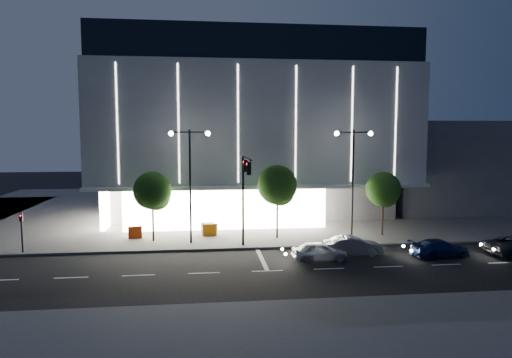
{
  "coord_description": "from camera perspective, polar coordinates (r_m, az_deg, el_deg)",
  "views": [
    {
      "loc": [
        -1.95,
        -29.43,
        8.64
      ],
      "look_at": [
        2.29,
        7.33,
        5.0
      ],
      "focal_mm": 32.0,
      "sensor_mm": 36.0,
      "label": 1
    }
  ],
  "objects": [
    {
      "name": "ground",
      "position": [
        30.73,
        -2.72,
        -10.72
      ],
      "size": [
        160.0,
        160.0,
        0.0
      ],
      "primitive_type": "plane",
      "color": "black",
      "rests_on": "ground"
    },
    {
      "name": "sidewalk_museum",
      "position": [
        54.56,
        0.83,
        -3.42
      ],
      "size": [
        70.0,
        40.0,
        0.15
      ],
      "primitive_type": "cube",
      "color": "#474747",
      "rests_on": "ground"
    },
    {
      "name": "sidewalk_near",
      "position": [
        20.63,
        14.59,
        -19.1
      ],
      "size": [
        70.0,
        10.0,
        0.15
      ],
      "primitive_type": "cube",
      "color": "#474747",
      "rests_on": "ground"
    },
    {
      "name": "museum",
      "position": [
        51.97,
        -1.14,
        6.31
      ],
      "size": [
        30.0,
        25.8,
        18.0
      ],
      "color": "#4C4C51",
      "rests_on": "ground"
    },
    {
      "name": "annex_building",
      "position": [
        60.41,
        21.01,
        1.79
      ],
      "size": [
        16.0,
        20.0,
        10.0
      ],
      "primitive_type": "cube",
      "color": "#4C4C51",
      "rests_on": "ground"
    },
    {
      "name": "traffic_mast",
      "position": [
        33.1,
        -1.42,
        -0.65
      ],
      "size": [
        0.33,
        5.89,
        7.07
      ],
      "color": "black",
      "rests_on": "ground"
    },
    {
      "name": "street_lamp_west",
      "position": [
        35.55,
        -8.25,
        1.23
      ],
      "size": [
        3.16,
        0.36,
        9.0
      ],
      "color": "black",
      "rests_on": "ground"
    },
    {
      "name": "street_lamp_east",
      "position": [
        37.49,
        12.04,
        1.39
      ],
      "size": [
        3.16,
        0.36,
        9.0
      ],
      "color": "black",
      "rests_on": "ground"
    },
    {
      "name": "ped_signal_far",
      "position": [
        36.97,
        -27.25,
        -5.54
      ],
      "size": [
        0.22,
        0.24,
        3.0
      ],
      "color": "black",
      "rests_on": "ground"
    },
    {
      "name": "tree_left",
      "position": [
        36.96,
        -12.78,
        -1.68
      ],
      "size": [
        3.02,
        3.02,
        5.72
      ],
      "color": "black",
      "rests_on": "ground"
    },
    {
      "name": "tree_mid",
      "position": [
        37.19,
        2.72,
        -1.04
      ],
      "size": [
        3.25,
        3.25,
        6.15
      ],
      "color": "black",
      "rests_on": "ground"
    },
    {
      "name": "tree_right",
      "position": [
        39.69,
        15.65,
        -1.47
      ],
      "size": [
        2.91,
        2.91,
        5.51
      ],
      "color": "black",
      "rests_on": "ground"
    },
    {
      "name": "car_lead",
      "position": [
        31.91,
        7.97,
        -8.94
      ],
      "size": [
        3.85,
        1.61,
        1.3
      ],
      "primitive_type": "imported",
      "rotation": [
        0.0,
        0.0,
        1.59
      ],
      "color": "#A7A8AE",
      "rests_on": "ground"
    },
    {
      "name": "car_second",
      "position": [
        33.72,
        12.05,
        -8.17
      ],
      "size": [
        4.17,
        1.64,
        1.35
      ],
      "primitive_type": "imported",
      "rotation": [
        0.0,
        0.0,
        1.52
      ],
      "color": "#9C9FA3",
      "rests_on": "ground"
    },
    {
      "name": "car_third",
      "position": [
        35.04,
        21.97,
        -8.02
      ],
      "size": [
        4.5,
        2.32,
        1.25
      ],
      "primitive_type": "imported",
      "rotation": [
        0.0,
        0.0,
        1.71
      ],
      "color": "navy",
      "rests_on": "ground"
    },
    {
      "name": "barrier_a",
      "position": [
        38.75,
        -14.87,
        -6.47
      ],
      "size": [
        1.13,
        0.48,
        1.0
      ],
      "primitive_type": "cube",
      "rotation": [
        0.0,
        0.0,
        0.22
      ],
      "color": "red",
      "rests_on": "sidewalk_museum"
    },
    {
      "name": "barrier_b",
      "position": [
        38.84,
        -5.66,
        -6.28
      ],
      "size": [
        1.12,
        0.36,
        1.0
      ],
      "primitive_type": "cube",
      "rotation": [
        0.0,
        0.0,
        -0.1
      ],
      "color": "silver",
      "rests_on": "sidewalk_museum"
    },
    {
      "name": "barrier_c",
      "position": [
        38.66,
        -5.85,
        -6.34
      ],
      "size": [
        1.11,
        0.3,
        1.0
      ],
      "primitive_type": "cube",
      "rotation": [
        0.0,
        0.0,
        0.05
      ],
      "color": "orange",
      "rests_on": "sidewalk_museum"
    },
    {
      "name": "barrier_d",
      "position": [
        39.37,
        -6.08,
        -6.12
      ],
      "size": [
        1.12,
        0.33,
        1.0
      ],
      "primitive_type": "cube",
      "rotation": [
        0.0,
        0.0,
        0.07
      ],
      "color": "silver",
      "rests_on": "sidewalk_museum"
    }
  ]
}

